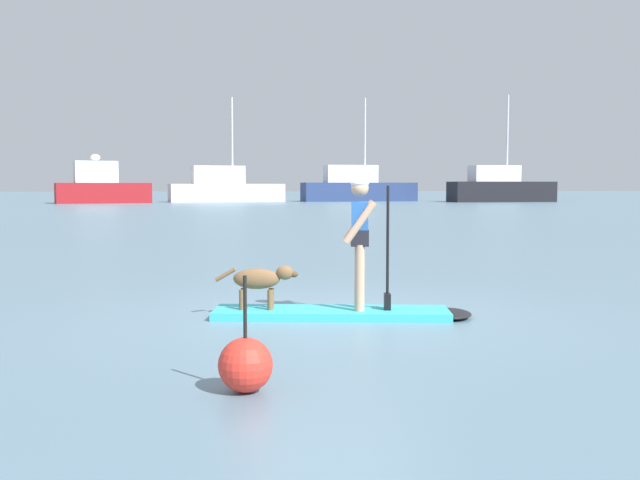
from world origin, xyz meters
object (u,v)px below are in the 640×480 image
object	(u,v)px
dog	(261,280)
moored_boat_outer	(357,187)
person_paddler	(361,234)
moored_boat_port	(225,188)
paddleboard	(349,313)
moored_boat_far_port	(101,187)
moored_boat_starboard	(500,188)
marker_buoy	(245,365)

from	to	relation	value
dog	moored_boat_outer	bearing A→B (deg)	78.02
person_paddler	moored_boat_port	bearing A→B (deg)	90.62
person_paddler	paddleboard	bearing A→B (deg)	170.20
paddleboard	person_paddler	size ratio (longest dim) A/B	2.02
paddleboard	person_paddler	distance (m)	1.01
paddleboard	dog	xyz separation A→B (m)	(-1.10, 0.19, 0.42)
dog	moored_boat_far_port	distance (m)	63.51
person_paddler	dog	world-z (taller)	person_paddler
moored_boat_far_port	moored_boat_port	distance (m)	12.14
moored_boat_outer	moored_boat_starboard	distance (m)	14.52
moored_boat_far_port	marker_buoy	size ratio (longest dim) A/B	9.66
moored_boat_outer	dog	bearing A→B (deg)	-101.98
dog	moored_boat_far_port	xyz separation A→B (m)	(-10.99, 62.55, 1.01)
person_paddler	moored_boat_starboard	size ratio (longest dim) A/B	0.15
person_paddler	moored_boat_far_port	distance (m)	63.94
moored_boat_outer	moored_boat_port	bearing A→B (deg)	-176.26
paddleboard	marker_buoy	xyz separation A→B (m)	(-1.44, -3.24, 0.17)
moored_boat_port	moored_boat_starboard	world-z (taller)	moored_boat_starboard
person_paddler	moored_boat_outer	xyz separation A→B (m)	(13.03, 67.52, 0.39)
moored_boat_outer	marker_buoy	bearing A→B (deg)	-101.67
paddleboard	marker_buoy	size ratio (longest dim) A/B	3.51
dog	marker_buoy	xyz separation A→B (m)	(-0.34, -3.43, -0.24)
person_paddler	marker_buoy	size ratio (longest dim) A/B	1.74
moored_boat_far_port	paddleboard	bearing A→B (deg)	-79.09
person_paddler	dog	size ratio (longest dim) A/B	1.56
moored_boat_port	dog	bearing A→B (deg)	-90.45
moored_boat_far_port	moored_boat_port	size ratio (longest dim) A/B	0.77
dog	moored_boat_outer	size ratio (longest dim) A/B	0.09
dog	moored_boat_port	world-z (taller)	moored_boat_port
marker_buoy	moored_boat_port	bearing A→B (deg)	89.29
moored_boat_far_port	moored_boat_port	xyz separation A→B (m)	(11.51, 3.86, -0.10)
moored_boat_far_port	moored_boat_starboard	world-z (taller)	moored_boat_starboard
paddleboard	dog	bearing A→B (deg)	170.20
moored_boat_starboard	marker_buoy	distance (m)	71.48
person_paddler	dog	bearing A→B (deg)	170.20
dog	moored_boat_starboard	xyz separation A→B (m)	(27.89, 62.23, 0.95)
paddleboard	dog	distance (m)	1.19
moored_boat_outer	moored_boat_starboard	bearing A→B (deg)	-20.45
person_paddler	moored_boat_starboard	distance (m)	67.89
moored_boat_port	moored_boat_starboard	bearing A→B (deg)	-8.68
dog	moored_boat_outer	distance (m)	68.81
dog	moored_boat_outer	xyz separation A→B (m)	(14.28, 67.30, 0.98)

